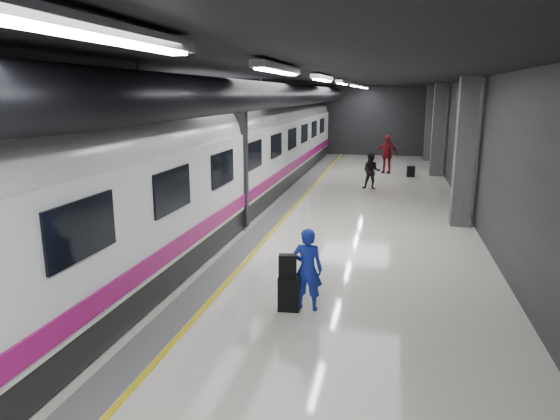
# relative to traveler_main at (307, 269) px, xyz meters

# --- Properties ---
(ground) EXTENTS (40.00, 40.00, 0.00)m
(ground) POSITION_rel_traveler_main_xyz_m (-0.97, 5.23, -0.80)
(ground) COLOR silver
(ground) RESTS_ON ground
(platform_hall) EXTENTS (10.02, 40.02, 4.51)m
(platform_hall) POSITION_rel_traveler_main_xyz_m (-1.26, 6.18, 2.74)
(platform_hall) COLOR black
(platform_hall) RESTS_ON ground
(train) EXTENTS (3.05, 38.00, 4.05)m
(train) POSITION_rel_traveler_main_xyz_m (-4.22, 5.23, 1.27)
(train) COLOR black
(train) RESTS_ON ground
(traveler_main) EXTENTS (0.59, 0.40, 1.60)m
(traveler_main) POSITION_rel_traveler_main_xyz_m (0.00, 0.00, 0.00)
(traveler_main) COLOR #1A39C5
(traveler_main) RESTS_ON ground
(suitcase_main) EXTENTS (0.43, 0.29, 0.67)m
(suitcase_main) POSITION_rel_traveler_main_xyz_m (-0.32, -0.14, -0.46)
(suitcase_main) COLOR black
(suitcase_main) RESTS_ON ground
(shoulder_bag) EXTENTS (0.35, 0.22, 0.44)m
(shoulder_bag) POSITION_rel_traveler_main_xyz_m (-0.35, -0.15, 0.09)
(shoulder_bag) COLOR black
(shoulder_bag) RESTS_ON suitcase_main
(traveler_far_a) EXTENTS (0.79, 0.63, 1.55)m
(traveler_far_a) POSITION_rel_traveler_main_xyz_m (0.61, 12.71, -0.02)
(traveler_far_a) COLOR black
(traveler_far_a) RESTS_ON ground
(traveler_far_b) EXTENTS (1.23, 0.74, 1.96)m
(traveler_far_b) POSITION_rel_traveler_main_xyz_m (1.16, 17.45, 0.18)
(traveler_far_b) COLOR maroon
(traveler_far_b) RESTS_ON ground
(suitcase_far) EXTENTS (0.40, 0.30, 0.54)m
(suitcase_far) POSITION_rel_traveler_main_xyz_m (2.37, 16.45, -0.53)
(suitcase_far) COLOR black
(suitcase_far) RESTS_ON ground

